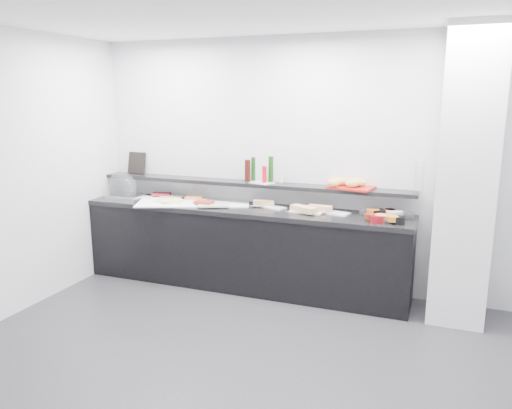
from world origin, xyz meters
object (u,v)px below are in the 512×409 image
(condiment_tray, at_px, (261,182))
(bread_tray, at_px, (351,187))
(framed_print, at_px, (137,163))
(sandwich_plate_mid, at_px, (306,212))
(carafe, at_px, (419,177))
(cloche_base, at_px, (126,196))

(condiment_tray, relative_size, bread_tray, 0.63)
(framed_print, bearing_deg, condiment_tray, -1.59)
(sandwich_plate_mid, xyz_separation_m, carafe, (1.08, 0.20, 0.39))
(cloche_base, bearing_deg, bread_tray, 6.77)
(sandwich_plate_mid, distance_m, bread_tray, 0.53)
(cloche_base, xyz_separation_m, bread_tray, (2.60, 0.22, 0.24))
(framed_print, relative_size, condiment_tray, 0.94)
(cloche_base, height_order, condiment_tray, condiment_tray)
(condiment_tray, distance_m, bread_tray, 0.98)
(carafe, bearing_deg, cloche_base, -176.03)
(cloche_base, relative_size, framed_print, 1.58)
(framed_print, xyz_separation_m, condiment_tray, (1.65, -0.10, -0.12))
(sandwich_plate_mid, relative_size, carafe, 1.12)
(condiment_tray, bearing_deg, bread_tray, 22.70)
(sandwich_plate_mid, bearing_deg, cloche_base, -174.39)
(condiment_tray, xyz_separation_m, carafe, (1.64, 0.04, 0.14))
(sandwich_plate_mid, height_order, framed_print, framed_print)
(sandwich_plate_mid, relative_size, bread_tray, 0.77)
(cloche_base, height_order, sandwich_plate_mid, cloche_base)
(cloche_base, bearing_deg, carafe, 5.97)
(cloche_base, distance_m, carafe, 3.29)
(framed_print, bearing_deg, cloche_base, -81.58)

